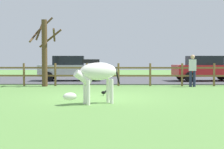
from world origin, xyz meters
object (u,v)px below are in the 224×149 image
at_px(parked_car_silver, 71,68).
at_px(bare_tree, 45,49).
at_px(visitor_near_fence, 193,69).
at_px(zebra, 96,75).
at_px(parked_car_red, 206,68).
at_px(crow_on_grass, 104,92).

bearing_deg(parked_car_silver, bare_tree, -102.88).
height_order(bare_tree, visitor_near_fence, bare_tree).
bearing_deg(parked_car_silver, visitor_near_fence, -29.32).
height_order(zebra, parked_car_red, parked_car_red).
relative_size(crow_on_grass, visitor_near_fence, 0.13).
relative_size(bare_tree, zebra, 2.04).
xyz_separation_m(zebra, parked_car_silver, (-2.28, 10.20, -0.08)).
bearing_deg(visitor_near_fence, zebra, -125.00).
xyz_separation_m(bare_tree, visitor_near_fence, (7.60, -0.18, -1.01)).
bearing_deg(zebra, visitor_near_fence, 55.00).
distance_m(zebra, crow_on_grass, 2.47).
distance_m(parked_car_silver, visitor_near_fence, 7.76).
height_order(zebra, visitor_near_fence, visitor_near_fence).
xyz_separation_m(crow_on_grass, visitor_near_fence, (4.34, 4.07, 0.78)).
relative_size(crow_on_grass, parked_car_silver, 0.05).
distance_m(bare_tree, parked_car_silver, 3.87).
relative_size(crow_on_grass, parked_car_red, 0.05).
bearing_deg(crow_on_grass, zebra, -93.57).
height_order(parked_car_red, parked_car_silver, same).
bearing_deg(bare_tree, crow_on_grass, -52.51).
height_order(zebra, crow_on_grass, zebra).
distance_m(bare_tree, parked_car_red, 9.99).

